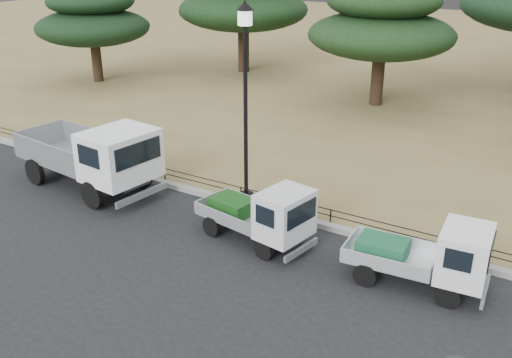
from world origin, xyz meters
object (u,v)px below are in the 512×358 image
Objects in this scene: truck_kei_rear at (427,255)px; tarp_pile at (88,143)px; street_lamp at (245,71)px; truck_large at (92,153)px; truck_kei_front at (261,214)px.

tarp_pile is (-13.16, 2.04, -0.29)m from truck_kei_rear.
street_lamp is (-6.02, 1.74, 3.27)m from truck_kei_rear.
truck_large is at bearing -160.41° from street_lamp.
truck_kei_front is 1.89× the size of tarp_pile.
truck_large is 3.20m from tarp_pile.
truck_kei_front is at bearing 178.08° from truck_kei_rear.
tarp_pile is at bearing 175.71° from truck_kei_front.
tarp_pile is (-7.14, 0.30, -3.55)m from street_lamp.
truck_kei_front is 1.03× the size of truck_kei_rear.
truck_kei_rear is at bearing -16.15° from street_lamp.
truck_large reaches higher than tarp_pile.
street_lamp is 3.28× the size of tarp_pile.
truck_kei_rear is at bearing -8.82° from tarp_pile.
truck_kei_front is 4.34m from truck_kei_rear.
street_lamp is at bearing -2.40° from tarp_pile.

